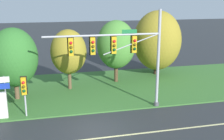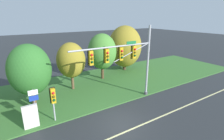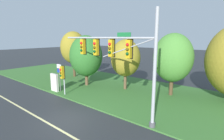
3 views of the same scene
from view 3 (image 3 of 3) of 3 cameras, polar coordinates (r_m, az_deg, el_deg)
ground_plane at (r=13.46m, az=-14.40°, el=-15.29°), size 160.00×160.00×0.00m
lane_stripe at (r=12.88m, az=-18.89°, el=-16.79°), size 36.00×0.16×0.01m
grass_verge at (r=19.08m, az=6.09°, el=-6.96°), size 48.00×11.50×0.10m
traffic_signal_mast at (r=12.30m, az=1.95°, el=5.12°), size 8.62×0.49×7.44m
pedestrian_signal_near_kerb at (r=17.85m, az=-15.89°, el=-1.26°), size 0.46×0.55×2.98m
route_sign_post at (r=19.27m, az=-16.79°, el=-1.03°), size 0.71×0.08×2.96m
tree_nearest_road at (r=25.85m, az=-12.47°, el=7.14°), size 3.67×3.67×6.52m
tree_left_of_mast at (r=20.82m, az=-8.48°, el=4.55°), size 3.85×3.85×5.94m
tree_behind_signpost at (r=19.05m, az=4.43°, el=3.89°), size 3.23×3.23×5.50m
tree_mid_verge at (r=17.92m, az=19.28°, el=3.78°), size 3.78×3.78×6.12m
info_kiosk at (r=19.66m, az=-18.26°, el=-3.90°), size 1.10×0.24×1.90m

